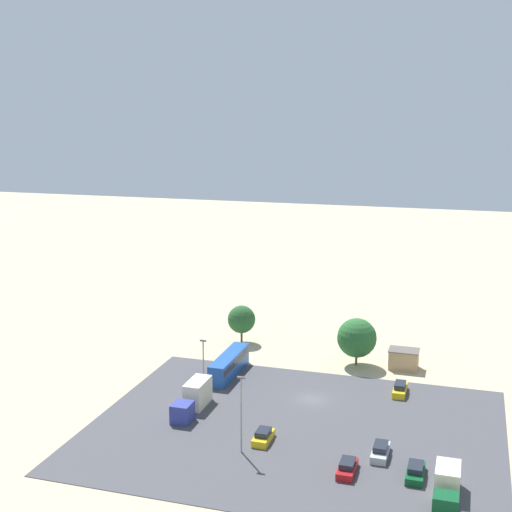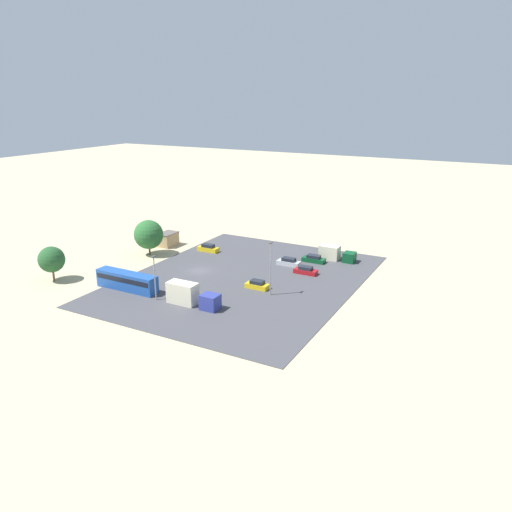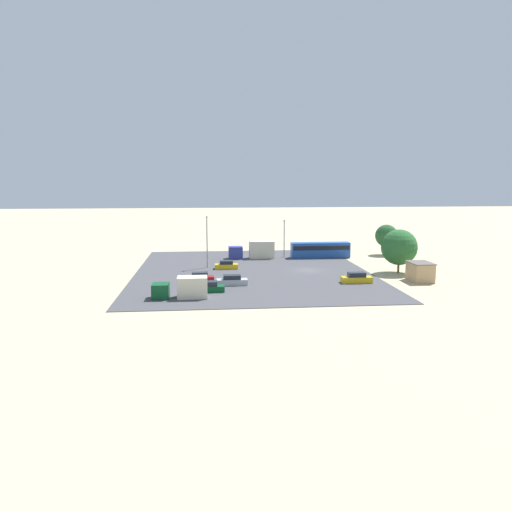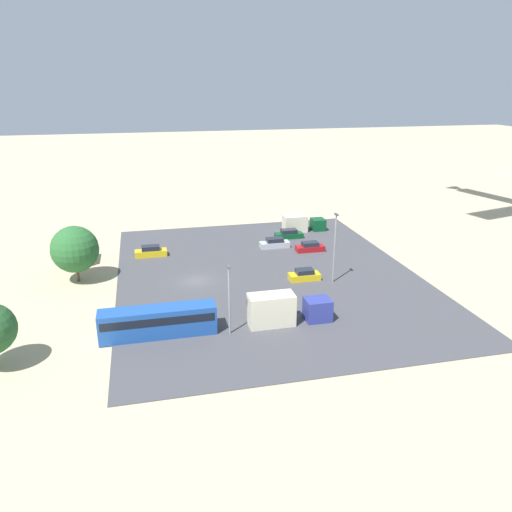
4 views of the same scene
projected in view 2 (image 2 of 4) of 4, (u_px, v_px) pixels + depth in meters
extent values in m
plane|color=tan|center=(199.00, 271.00, 96.24)|extent=(400.00, 400.00, 0.00)
cube|color=#424247|center=(243.00, 279.00, 91.82)|extent=(50.69, 39.99, 0.08)
cube|color=tan|center=(168.00, 240.00, 112.07)|extent=(4.38, 3.08, 2.92)
cube|color=#59514C|center=(168.00, 233.00, 111.60)|extent=(4.62, 3.32, 0.12)
cube|color=#1E4C9E|center=(127.00, 281.00, 86.48)|extent=(2.44, 11.99, 3.11)
cube|color=black|center=(127.00, 278.00, 86.31)|extent=(2.48, 11.51, 0.87)
cube|color=#ADB2B7|center=(289.00, 263.00, 99.23)|extent=(1.79, 4.68, 0.89)
cube|color=#1E232D|center=(289.00, 259.00, 98.99)|extent=(1.50, 2.62, 0.65)
cube|color=gold|center=(257.00, 286.00, 87.37)|extent=(1.83, 4.12, 0.85)
cube|color=#1E232D|center=(257.00, 282.00, 87.14)|extent=(1.54, 2.30, 0.63)
cube|color=gold|center=(208.00, 249.00, 108.11)|extent=(1.73, 4.73, 0.94)
cube|color=#1E232D|center=(208.00, 246.00, 107.86)|extent=(1.45, 2.65, 0.69)
cube|color=#0C4723|center=(314.00, 260.00, 101.17)|extent=(1.86, 4.66, 0.86)
cube|color=#1E232D|center=(314.00, 256.00, 100.94)|extent=(1.56, 2.61, 0.63)
cube|color=maroon|center=(306.00, 272.00, 94.53)|extent=(1.81, 4.43, 0.85)
cube|color=#1E232D|center=(306.00, 268.00, 94.30)|extent=(1.52, 2.48, 0.62)
cube|color=navy|center=(210.00, 302.00, 78.53)|extent=(2.39, 2.81, 2.46)
cube|color=beige|center=(183.00, 293.00, 80.76)|extent=(2.39, 4.99, 3.51)
cube|color=#0C4723|center=(349.00, 257.00, 101.00)|extent=(2.53, 2.26, 2.01)
cube|color=beige|center=(330.00, 252.00, 102.79)|extent=(2.53, 4.02, 2.87)
cylinder|color=brown|center=(150.00, 250.00, 105.80)|extent=(0.36, 0.36, 2.17)
sphere|color=#28602D|center=(149.00, 235.00, 104.77)|extent=(6.14, 6.14, 6.14)
cylinder|color=brown|center=(54.00, 275.00, 90.88)|extent=(0.36, 0.36, 2.33)
sphere|color=#235128|center=(51.00, 259.00, 89.98)|extent=(4.74, 4.74, 4.74)
cylinder|color=gray|center=(155.00, 279.00, 81.49)|extent=(0.20, 0.20, 7.33)
cube|color=#4C4C51|center=(153.00, 256.00, 80.31)|extent=(0.90, 0.28, 0.20)
cylinder|color=gray|center=(270.00, 270.00, 83.20)|extent=(0.20, 0.20, 9.03)
cube|color=#4C4C51|center=(271.00, 243.00, 81.76)|extent=(0.90, 0.28, 0.20)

